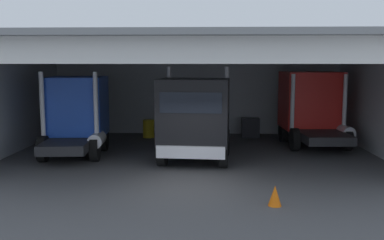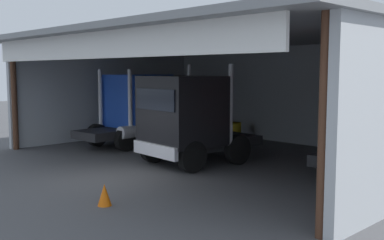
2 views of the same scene
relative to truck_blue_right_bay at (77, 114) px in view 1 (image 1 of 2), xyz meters
The scene contains 8 objects.
ground_plane 6.91m from the truck_blue_right_bay, 43.59° to the right, with size 80.00×80.00×0.00m, color #4C4C4F.
workshop_shed 5.31m from the truck_blue_right_bay, 15.20° to the left, with size 16.02×11.58×4.79m.
truck_blue_right_bay is the anchor object (origin of this frame).
truck_black_center_right_bay 5.12m from the truck_blue_right_bay, 14.81° to the right, with size 2.82×4.68×3.66m.
truck_red_yard_outside 10.66m from the truck_blue_right_bay, 14.39° to the left, with size 2.88×4.84×3.40m.
oil_drum 5.08m from the truck_blue_right_bay, 60.67° to the left, with size 0.58×0.58×0.91m, color gold.
tool_cart 8.97m from the truck_blue_right_bay, 30.62° to the left, with size 0.90×0.60×1.00m, color black.
traffic_cone 9.80m from the truck_blue_right_bay, 41.29° to the right, with size 0.36×0.36×0.56m, color orange.
Camera 1 is at (0.65, -13.17, 3.81)m, focal length 40.79 mm.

